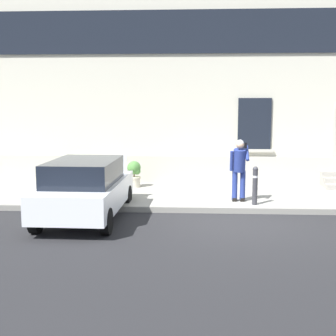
# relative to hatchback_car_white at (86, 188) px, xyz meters

# --- Properties ---
(ground_plane) EXTENTS (80.00, 80.00, 0.00)m
(ground_plane) POSITION_rel_hatchback_car_white_xyz_m (3.71, -0.16, -0.79)
(ground_plane) COLOR #232326
(sidewalk) EXTENTS (24.00, 3.60, 0.15)m
(sidewalk) POSITION_rel_hatchback_car_white_xyz_m (3.71, 2.64, -0.71)
(sidewalk) COLOR #99968E
(sidewalk) RESTS_ON ground
(curb_edge) EXTENTS (24.00, 0.12, 0.15)m
(curb_edge) POSITION_rel_hatchback_car_white_xyz_m (3.71, 0.78, -0.71)
(curb_edge) COLOR gray
(curb_edge) RESTS_ON ground
(building_facade) EXTENTS (24.00, 1.52, 7.50)m
(building_facade) POSITION_rel_hatchback_car_white_xyz_m (3.72, 5.13, 2.94)
(building_facade) COLOR beige
(building_facade) RESTS_ON ground
(hatchback_car_white) EXTENTS (1.85, 4.10, 1.50)m
(hatchback_car_white) POSITION_rel_hatchback_car_white_xyz_m (0.00, 0.00, 0.00)
(hatchback_car_white) COLOR white
(hatchback_car_white) RESTS_ON ground
(bollard_near_person) EXTENTS (0.15, 0.15, 1.04)m
(bollard_near_person) POSITION_rel_hatchback_car_white_xyz_m (4.34, 1.19, -0.08)
(bollard_near_person) COLOR #333338
(bollard_near_person) RESTS_ON sidewalk
(person_on_phone) EXTENTS (0.51, 0.51, 1.74)m
(person_on_phone) POSITION_rel_hatchback_car_white_xyz_m (3.94, 1.57, 0.36)
(person_on_phone) COLOR navy
(person_on_phone) RESTS_ON sidewalk
(planter_terracotta) EXTENTS (0.44, 0.44, 0.86)m
(planter_terracotta) POSITION_rel_hatchback_car_white_xyz_m (-1.52, 3.90, -0.18)
(planter_terracotta) COLOR #B25B38
(planter_terracotta) RESTS_ON sidewalk
(planter_cream) EXTENTS (0.44, 0.44, 0.86)m
(planter_cream) POSITION_rel_hatchback_car_white_xyz_m (0.74, 3.66, -0.18)
(planter_cream) COLOR beige
(planter_cream) RESTS_ON sidewalk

